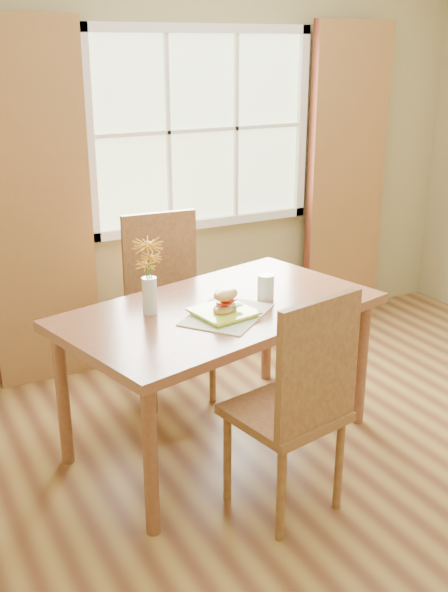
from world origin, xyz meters
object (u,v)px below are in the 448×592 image
chair_near (300,399)px  water_glass (266,287)px  chair_far (166,297)px  croissant_sandwich (226,301)px  flower_vase (149,269)px  dining_table (220,321)px

chair_near → water_glass: size_ratio=8.21×
chair_near → chair_far: 1.43m
chair_far → croissant_sandwich: 0.88m
chair_near → flower_vase: flower_vase is taller
dining_table → croissant_sandwich: (-0.04, -0.13, 0.16)m
dining_table → chair_near: size_ratio=1.65×
chair_near → chair_far: size_ratio=0.98×
dining_table → chair_far: (0.01, 0.72, -0.10)m
dining_table → chair_near: chair_near is taller
dining_table → water_glass: 0.30m
flower_vase → dining_table: bearing=-13.7°
water_glass → flower_vase: 0.64m
chair_near → croissant_sandwich: (-0.05, 0.59, 0.27)m
dining_table → croissant_sandwich: size_ratio=9.10×
chair_far → croissant_sandwich: bearing=-88.2°
flower_vase → chair_far: bearing=60.8°
chair_far → water_glass: 0.81m
chair_far → water_glass: chair_far is taller
water_glass → flower_vase: size_ratio=0.35×
dining_table → water_glass: size_ratio=13.52×
croissant_sandwich → flower_vase: (-0.31, 0.21, 0.15)m
chair_far → flower_vase: flower_vase is taller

